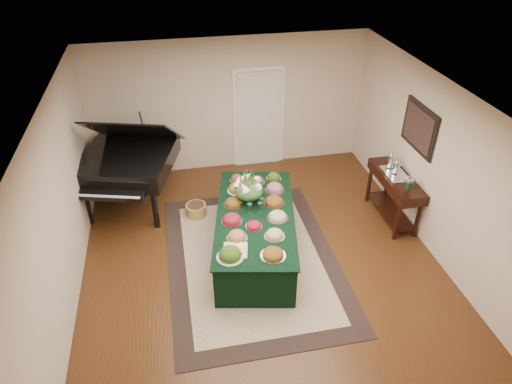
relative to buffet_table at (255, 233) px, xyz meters
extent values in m
plane|color=black|center=(0.04, -0.15, -0.37)|extent=(6.00, 6.00, 0.00)
cube|color=black|center=(-0.09, -0.19, -0.37)|extent=(2.64, 3.70, 0.01)
cube|color=beige|center=(-0.09, -0.19, -0.36)|extent=(2.11, 3.17, 0.01)
cube|color=white|center=(0.64, 2.83, 0.68)|extent=(1.05, 0.04, 2.10)
cube|color=silver|center=(0.64, 2.81, 0.63)|extent=(0.90, 0.06, 2.00)
cube|color=black|center=(0.00, 0.00, -0.01)|extent=(1.61, 2.66, 0.73)
cube|color=black|center=(0.00, 0.00, 0.36)|extent=(1.68, 2.73, 0.02)
cylinder|color=silver|center=(0.45, 0.59, 0.37)|extent=(0.33, 0.33, 0.01)
ellipsoid|color=#B55A73|center=(0.45, 0.59, 0.43)|extent=(0.27, 0.27, 0.09)
cylinder|color=#B0B9AF|center=(-0.53, -0.90, 0.37)|extent=(0.38, 0.38, 0.01)
ellipsoid|color=#365A17|center=(-0.53, -0.90, 0.44)|extent=(0.31, 0.31, 0.11)
cylinder|color=silver|center=(-0.30, 0.32, 0.37)|extent=(0.31, 0.31, 0.01)
ellipsoid|color=brown|center=(-0.30, 0.32, 0.42)|extent=(0.26, 0.26, 0.08)
cylinder|color=silver|center=(0.17, -0.59, 0.37)|extent=(0.31, 0.31, 0.01)
ellipsoid|color=#C6BB7C|center=(0.17, -0.59, 0.42)|extent=(0.25, 0.25, 0.08)
cylinder|color=silver|center=(0.35, 0.23, 0.37)|extent=(0.35, 0.35, 0.01)
ellipsoid|color=brown|center=(0.35, 0.23, 0.42)|extent=(0.29, 0.29, 0.08)
cylinder|color=silver|center=(0.51, 0.94, 0.37)|extent=(0.27, 0.27, 0.01)
ellipsoid|color=#365A17|center=(0.51, 0.94, 0.42)|extent=(0.22, 0.22, 0.08)
cylinder|color=silver|center=(-0.37, -0.51, 0.37)|extent=(0.31, 0.31, 0.01)
ellipsoid|color=#A67730|center=(-0.37, -0.51, 0.42)|extent=(0.25, 0.25, 0.08)
cylinder|color=silver|center=(-0.12, 1.00, 0.37)|extent=(0.25, 0.25, 0.01)
ellipsoid|color=brown|center=(-0.12, 1.00, 0.43)|extent=(0.20, 0.20, 0.09)
cylinder|color=silver|center=(0.05, -0.99, 0.37)|extent=(0.35, 0.35, 0.01)
ellipsoid|color=brown|center=(0.05, -0.99, 0.42)|extent=(0.29, 0.29, 0.07)
cylinder|color=silver|center=(-0.08, -0.30, 0.37)|extent=(0.26, 0.26, 0.01)
ellipsoid|color=maroon|center=(-0.08, -0.30, 0.41)|extent=(0.21, 0.21, 0.06)
cylinder|color=silver|center=(0.20, 0.89, 0.37)|extent=(0.28, 0.28, 0.01)
ellipsoid|color=brown|center=(0.20, 0.89, 0.42)|extent=(0.23, 0.23, 0.07)
cylinder|color=silver|center=(-0.38, -0.10, 0.37)|extent=(0.33, 0.33, 0.01)
ellipsoid|color=maroon|center=(-0.38, -0.10, 0.42)|extent=(0.27, 0.27, 0.08)
cylinder|color=#B0B9AF|center=(-0.18, 0.70, 0.37)|extent=(0.31, 0.31, 0.01)
ellipsoid|color=#A67730|center=(-0.18, 0.70, 0.43)|extent=(0.25, 0.25, 0.10)
cylinder|color=silver|center=(0.31, -0.17, 0.37)|extent=(0.33, 0.33, 0.01)
ellipsoid|color=#C6BB7C|center=(0.31, -0.17, 0.42)|extent=(0.27, 0.27, 0.07)
cube|color=tan|center=(-0.44, -0.78, 0.38)|extent=(0.39, 0.39, 0.02)
ellipsoid|color=beige|center=(-0.49, -0.73, 0.43)|extent=(0.14, 0.14, 0.08)
ellipsoid|color=beige|center=(-0.35, -0.74, 0.42)|extent=(0.12, 0.12, 0.07)
cube|color=#F5A426|center=(-0.41, -0.87, 0.41)|extent=(0.10, 0.08, 0.05)
cylinder|color=#13301F|center=(-0.03, 0.36, 0.46)|extent=(0.18, 0.18, 0.18)
ellipsoid|color=#2D5723|center=(-0.03, 0.36, 0.59)|extent=(0.45, 0.45, 0.30)
cylinder|color=black|center=(-2.70, 1.30, 0.01)|extent=(0.10, 0.10, 0.76)
cylinder|color=black|center=(-1.55, 0.97, 0.01)|extent=(0.10, 0.10, 0.76)
cylinder|color=black|center=(-1.75, 2.44, 0.01)|extent=(0.10, 0.10, 0.76)
cube|color=black|center=(-1.95, 1.77, 0.55)|extent=(1.91, 1.98, 0.33)
cube|color=black|center=(-2.20, 0.88, 0.44)|extent=(1.10, 0.51, 0.10)
cube|color=black|center=(-1.76, 1.87, 1.06)|extent=(1.73, 1.53, 0.84)
cylinder|color=olive|center=(-0.85, 1.16, -0.26)|extent=(0.36, 0.36, 0.23)
cylinder|color=black|center=(2.36, -0.16, -0.03)|extent=(0.07, 0.07, 0.69)
cylinder|color=black|center=(2.72, -0.16, -0.03)|extent=(0.07, 0.07, 0.69)
cylinder|color=black|center=(2.36, 1.00, -0.03)|extent=(0.07, 0.07, 0.69)
cylinder|color=black|center=(2.72, 1.00, -0.03)|extent=(0.07, 0.07, 0.69)
cube|color=black|center=(2.54, 0.42, 0.41)|extent=(0.45, 1.37, 0.18)
cube|color=black|center=(2.54, 0.42, -0.22)|extent=(0.38, 1.21, 0.03)
cube|color=silver|center=(2.54, 0.49, 0.50)|extent=(0.34, 0.58, 0.02)
cylinder|color=#13301F|center=(2.54, 0.03, 0.55)|extent=(0.08, 0.08, 0.12)
ellipsoid|color=pink|center=(2.54, 0.03, 0.66)|extent=(0.17, 0.17, 0.12)
cube|color=black|center=(2.76, 0.42, 1.38)|extent=(0.04, 0.95, 0.75)
cube|color=#4D1424|center=(2.74, 0.42, 1.38)|extent=(0.01, 0.82, 0.62)
camera|label=1|loc=(-1.11, -5.55, 4.56)|focal=32.00mm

